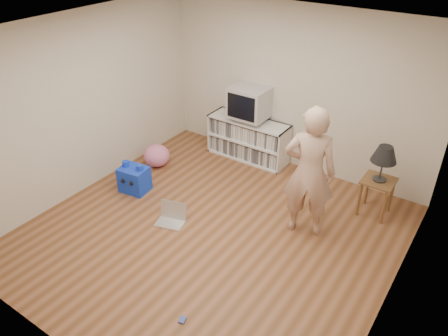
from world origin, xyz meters
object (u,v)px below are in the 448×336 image
crt_tv (250,102)px  laptop (172,217)px  plush_pink (157,156)px  plush_blue (134,179)px  media_unit (249,139)px  dvd_deck (249,118)px  side_table (377,188)px  person (309,173)px  table_lamp (385,155)px

crt_tv → laptop: size_ratio=1.34×
plush_pink → plush_blue: bearing=-73.3°
media_unit → dvd_deck: size_ratio=3.11×
dvd_deck → plush_pink: size_ratio=1.05×
side_table → plush_blue: 3.52m
crt_tv → person: (1.65, -1.26, -0.13)m
side_table → plush_blue: side_table is taller
laptop → crt_tv: bearing=76.0°
table_lamp → plush_blue: table_lamp is taller
crt_tv → person: bearing=-37.4°
crt_tv → dvd_deck: bearing=90.0°
dvd_deck → plush_blue: size_ratio=0.94×
plush_pink → crt_tv: bearing=44.5°
plush_blue → dvd_deck: bearing=56.7°
side_table → laptop: size_ratio=1.23×
crt_tv → side_table: crt_tv is taller
crt_tv → laptop: crt_tv is taller
dvd_deck → laptop: 2.22m
dvd_deck → laptop: dvd_deck is taller
table_lamp → person: size_ratio=0.29×
media_unit → dvd_deck: dvd_deck is taller
person → plush_pink: size_ratio=4.16×
plush_blue → plush_pink: 0.79m
dvd_deck → side_table: (2.30, -0.37, -0.32)m
media_unit → laptop: media_unit is taller
media_unit → side_table: media_unit is taller
dvd_deck → person: size_ratio=0.25×
crt_tv → plush_pink: size_ratio=1.40×
media_unit → crt_tv: bearing=-90.0°
plush_blue → crt_tv: bearing=56.7°
laptop → media_unit: bearing=76.0°
media_unit → plush_pink: size_ratio=3.26×
table_lamp → person: 1.11m
dvd_deck → media_unit: bearing=90.0°
side_table → laptop: (-2.23, -1.75, -0.34)m
table_lamp → laptop: bearing=-141.9°
dvd_deck → person: person is taller
media_unit → laptop: bearing=-88.0°
dvd_deck → person: 2.08m
plush_blue → plush_pink: (-0.23, 0.76, -0.02)m
dvd_deck → plush_blue: 2.12m
laptop → plush_blue: bearing=148.3°
laptop → person: bearing=12.5°
person → plush_blue: size_ratio=3.74×
person → crt_tv: bearing=-56.3°
table_lamp → laptop: size_ratio=1.15×
plush_pink → dvd_deck: bearing=44.6°
crt_tv → plush_blue: crt_tv is taller
side_table → plush_blue: size_ratio=1.15×
table_lamp → plush_pink: bearing=-168.0°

